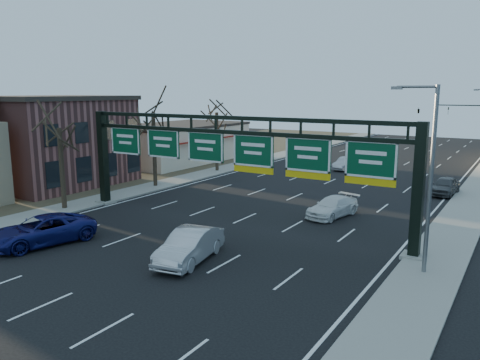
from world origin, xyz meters
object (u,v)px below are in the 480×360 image
Objects in this scene: car_blue_suv at (42,230)px; car_silver_sedan at (190,246)px; car_white_wagon at (332,207)px; sign_gantry at (231,156)px.

car_blue_suv is 1.17× the size of car_silver_sedan.
car_silver_sedan is 12.74m from car_white_wagon.
car_blue_suv is at bearing -117.52° from car_white_wagon.
sign_gantry is 8.45m from car_white_wagon.
car_blue_suv is 9.24m from car_silver_sedan.
car_silver_sedan reaches higher than car_blue_suv.
car_blue_suv is 1.24× the size of car_white_wagon.
car_blue_suv is at bearing -128.71° from sign_gantry.
car_white_wagon is at bearing 65.96° from car_silver_sedan.
car_blue_suv is 18.95m from car_white_wagon.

